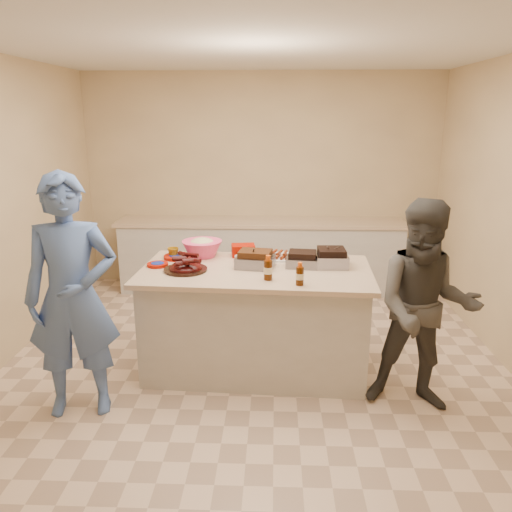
{
  "coord_description": "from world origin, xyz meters",
  "views": [
    {
      "loc": [
        0.17,
        -3.93,
        2.18
      ],
      "look_at": [
        0.02,
        0.14,
        1.02
      ],
      "focal_mm": 35.0,
      "sensor_mm": 36.0,
      "label": 1
    }
  ],
  "objects_px": {
    "coleslaw_bowl": "(202,256)",
    "plastic_cup": "(173,258)",
    "mustard_bottle": "(244,261)",
    "island": "(256,367)",
    "guest_gray": "(415,404)",
    "rib_platter": "(186,271)",
    "guest_blue": "(84,408)",
    "roasting_pan": "(331,266)",
    "bbq_bottle_a": "(268,280)",
    "bbq_bottle_b": "(300,285)"
  },
  "relations": [
    {
      "from": "guest_gray",
      "to": "rib_platter",
      "type": "bearing_deg",
      "value": 175.43
    },
    {
      "from": "rib_platter",
      "to": "mustard_bottle",
      "type": "xyz_separation_m",
      "value": [
        0.47,
        0.29,
        0.0
      ]
    },
    {
      "from": "island",
      "to": "roasting_pan",
      "type": "bearing_deg",
      "value": 12.47
    },
    {
      "from": "island",
      "to": "rib_platter",
      "type": "relative_size",
      "value": 5.31
    },
    {
      "from": "island",
      "to": "plastic_cup",
      "type": "bearing_deg",
      "value": 160.96
    },
    {
      "from": "coleslaw_bowl",
      "to": "guest_blue",
      "type": "bearing_deg",
      "value": -126.54
    },
    {
      "from": "island",
      "to": "bbq_bottle_b",
      "type": "xyz_separation_m",
      "value": [
        0.35,
        -0.4,
        0.92
      ]
    },
    {
      "from": "bbq_bottle_b",
      "to": "mustard_bottle",
      "type": "relative_size",
      "value": 1.36
    },
    {
      "from": "island",
      "to": "plastic_cup",
      "type": "xyz_separation_m",
      "value": [
        -0.76,
        0.31,
        0.92
      ]
    },
    {
      "from": "plastic_cup",
      "to": "guest_blue",
      "type": "distance_m",
      "value": 1.47
    },
    {
      "from": "guest_blue",
      "to": "guest_gray",
      "type": "relative_size",
      "value": 1.13
    },
    {
      "from": "plastic_cup",
      "to": "coleslaw_bowl",
      "type": "bearing_deg",
      "value": 12.96
    },
    {
      "from": "coleslaw_bowl",
      "to": "guest_gray",
      "type": "height_order",
      "value": "coleslaw_bowl"
    },
    {
      "from": "bbq_bottle_b",
      "to": "guest_gray",
      "type": "relative_size",
      "value": 0.11
    },
    {
      "from": "bbq_bottle_a",
      "to": "plastic_cup",
      "type": "bearing_deg",
      "value": 145.9
    },
    {
      "from": "bbq_bottle_a",
      "to": "guest_gray",
      "type": "height_order",
      "value": "bbq_bottle_a"
    },
    {
      "from": "mustard_bottle",
      "to": "guest_blue",
      "type": "distance_m",
      "value": 1.76
    },
    {
      "from": "rib_platter",
      "to": "island",
      "type": "bearing_deg",
      "value": 6.66
    },
    {
      "from": "island",
      "to": "guest_gray",
      "type": "relative_size",
      "value": 1.21
    },
    {
      "from": "roasting_pan",
      "to": "mustard_bottle",
      "type": "height_order",
      "value": "mustard_bottle"
    },
    {
      "from": "bbq_bottle_a",
      "to": "bbq_bottle_b",
      "type": "relative_size",
      "value": 1.1
    },
    {
      "from": "rib_platter",
      "to": "guest_gray",
      "type": "relative_size",
      "value": 0.23
    },
    {
      "from": "island",
      "to": "guest_blue",
      "type": "distance_m",
      "value": 1.47
    },
    {
      "from": "guest_blue",
      "to": "guest_gray",
      "type": "height_order",
      "value": "guest_gray"
    },
    {
      "from": "bbq_bottle_a",
      "to": "roasting_pan",
      "type": "bearing_deg",
      "value": 35.59
    },
    {
      "from": "mustard_bottle",
      "to": "plastic_cup",
      "type": "height_order",
      "value": "mustard_bottle"
    },
    {
      "from": "bbq_bottle_a",
      "to": "bbq_bottle_b",
      "type": "height_order",
      "value": "bbq_bottle_a"
    },
    {
      "from": "bbq_bottle_a",
      "to": "guest_gray",
      "type": "relative_size",
      "value": 0.12
    },
    {
      "from": "mustard_bottle",
      "to": "guest_gray",
      "type": "distance_m",
      "value": 1.84
    },
    {
      "from": "rib_platter",
      "to": "guest_blue",
      "type": "xyz_separation_m",
      "value": [
        -0.71,
        -0.63,
        -0.92
      ]
    },
    {
      "from": "coleslaw_bowl",
      "to": "plastic_cup",
      "type": "xyz_separation_m",
      "value": [
        -0.26,
        -0.06,
        0.0
      ]
    },
    {
      "from": "mustard_bottle",
      "to": "guest_gray",
      "type": "height_order",
      "value": "mustard_bottle"
    },
    {
      "from": "coleslaw_bowl",
      "to": "plastic_cup",
      "type": "distance_m",
      "value": 0.26
    },
    {
      "from": "mustard_bottle",
      "to": "guest_gray",
      "type": "bearing_deg",
      "value": -29.19
    },
    {
      "from": "coleslaw_bowl",
      "to": "mustard_bottle",
      "type": "distance_m",
      "value": 0.42
    },
    {
      "from": "guest_blue",
      "to": "guest_gray",
      "type": "xyz_separation_m",
      "value": [
        2.57,
        0.15,
        0.0
      ]
    },
    {
      "from": "roasting_pan",
      "to": "mustard_bottle",
      "type": "xyz_separation_m",
      "value": [
        -0.76,
        0.12,
        0.0
      ]
    },
    {
      "from": "coleslaw_bowl",
      "to": "guest_gray",
      "type": "xyz_separation_m",
      "value": [
        1.78,
        -0.92,
        -0.92
      ]
    },
    {
      "from": "mustard_bottle",
      "to": "guest_blue",
      "type": "xyz_separation_m",
      "value": [
        -1.18,
        -0.92,
        -0.92
      ]
    },
    {
      "from": "island",
      "to": "plastic_cup",
      "type": "height_order",
      "value": "plastic_cup"
    },
    {
      "from": "bbq_bottle_a",
      "to": "bbq_bottle_b",
      "type": "xyz_separation_m",
      "value": [
        0.24,
        -0.12,
        0.0
      ]
    },
    {
      "from": "plastic_cup",
      "to": "roasting_pan",
      "type": "bearing_deg",
      "value": -8.3
    },
    {
      "from": "rib_platter",
      "to": "coleslaw_bowl",
      "type": "height_order",
      "value": "coleslaw_bowl"
    },
    {
      "from": "roasting_pan",
      "to": "bbq_bottle_a",
      "type": "bearing_deg",
      "value": -145.79
    },
    {
      "from": "roasting_pan",
      "to": "mustard_bottle",
      "type": "distance_m",
      "value": 0.77
    },
    {
      "from": "rib_platter",
      "to": "bbq_bottle_b",
      "type": "bearing_deg",
      "value": -19.38
    },
    {
      "from": "bbq_bottle_a",
      "to": "mustard_bottle",
      "type": "height_order",
      "value": "bbq_bottle_a"
    },
    {
      "from": "mustard_bottle",
      "to": "guest_blue",
      "type": "bearing_deg",
      "value": -142.03
    },
    {
      "from": "coleslaw_bowl",
      "to": "plastic_cup",
      "type": "height_order",
      "value": "coleslaw_bowl"
    },
    {
      "from": "plastic_cup",
      "to": "island",
      "type": "bearing_deg",
      "value": -22.19
    }
  ]
}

